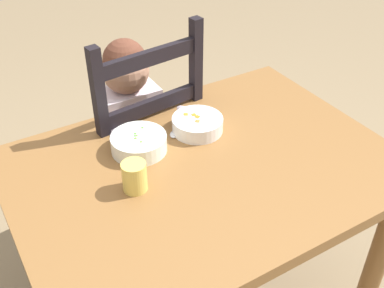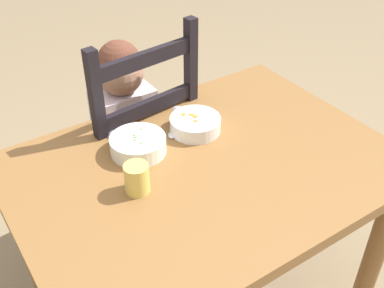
{
  "view_description": "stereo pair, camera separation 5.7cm",
  "coord_description": "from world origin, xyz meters",
  "px_view_note": "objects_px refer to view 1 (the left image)",
  "views": [
    {
      "loc": [
        -0.6,
        -0.93,
        1.59
      ],
      "look_at": [
        -0.02,
        0.05,
        0.76
      ],
      "focal_mm": 43.8,
      "sensor_mm": 36.0,
      "label": 1
    },
    {
      "loc": [
        -0.65,
        -0.89,
        1.59
      ],
      "look_at": [
        -0.02,
        0.05,
        0.76
      ],
      "focal_mm": 43.8,
      "sensor_mm": 36.0,
      "label": 2
    }
  ],
  "objects_px": {
    "child_figure": "(133,122)",
    "bowl_of_peas": "(139,143)",
    "bowl_of_carrots": "(197,124)",
    "spoon": "(176,131)",
    "drinking_cup": "(134,177)",
    "dining_chair": "(137,153)",
    "dining_table": "(205,192)"
  },
  "relations": [
    {
      "from": "child_figure",
      "to": "bowl_of_peas",
      "type": "height_order",
      "value": "child_figure"
    },
    {
      "from": "bowl_of_peas",
      "to": "bowl_of_carrots",
      "type": "bearing_deg",
      "value": 0.01
    },
    {
      "from": "bowl_of_carrots",
      "to": "bowl_of_peas",
      "type": "bearing_deg",
      "value": -179.99
    },
    {
      "from": "spoon",
      "to": "drinking_cup",
      "type": "bearing_deg",
      "value": -141.5
    },
    {
      "from": "child_figure",
      "to": "bowl_of_peas",
      "type": "xyz_separation_m",
      "value": [
        -0.11,
        -0.29,
        0.12
      ]
    },
    {
      "from": "dining_chair",
      "to": "bowl_of_carrots",
      "type": "bearing_deg",
      "value": -71.18
    },
    {
      "from": "dining_chair",
      "to": "child_figure",
      "type": "height_order",
      "value": "dining_chair"
    },
    {
      "from": "dining_table",
      "to": "bowl_of_peas",
      "type": "bearing_deg",
      "value": 130.35
    },
    {
      "from": "dining_table",
      "to": "bowl_of_peas",
      "type": "height_order",
      "value": "bowl_of_peas"
    },
    {
      "from": "child_figure",
      "to": "dining_table",
      "type": "bearing_deg",
      "value": -85.81
    },
    {
      "from": "dining_chair",
      "to": "bowl_of_carrots",
      "type": "xyz_separation_m",
      "value": [
        0.1,
        -0.29,
        0.28
      ]
    },
    {
      "from": "dining_chair",
      "to": "spoon",
      "type": "relative_size",
      "value": 8.79
    },
    {
      "from": "dining_table",
      "to": "spoon",
      "type": "distance_m",
      "value": 0.23
    },
    {
      "from": "dining_table",
      "to": "bowl_of_peas",
      "type": "distance_m",
      "value": 0.26
    },
    {
      "from": "drinking_cup",
      "to": "bowl_of_peas",
      "type": "bearing_deg",
      "value": 60.86
    },
    {
      "from": "spoon",
      "to": "drinking_cup",
      "type": "distance_m",
      "value": 0.3
    },
    {
      "from": "bowl_of_peas",
      "to": "spoon",
      "type": "xyz_separation_m",
      "value": [
        0.15,
        0.03,
        -0.02
      ]
    },
    {
      "from": "child_figure",
      "to": "bowl_of_carrots",
      "type": "relative_size",
      "value": 5.58
    },
    {
      "from": "child_figure",
      "to": "spoon",
      "type": "xyz_separation_m",
      "value": [
        0.04,
        -0.26,
        0.1
      ]
    },
    {
      "from": "dining_chair",
      "to": "bowl_of_peas",
      "type": "xyz_separation_m",
      "value": [
        -0.11,
        -0.29,
        0.28
      ]
    },
    {
      "from": "bowl_of_peas",
      "to": "spoon",
      "type": "relative_size",
      "value": 1.5
    },
    {
      "from": "dining_table",
      "to": "bowl_of_carrots",
      "type": "height_order",
      "value": "bowl_of_carrots"
    },
    {
      "from": "dining_chair",
      "to": "bowl_of_carrots",
      "type": "distance_m",
      "value": 0.41
    },
    {
      "from": "bowl_of_carrots",
      "to": "drinking_cup",
      "type": "height_order",
      "value": "drinking_cup"
    },
    {
      "from": "child_figure",
      "to": "spoon",
      "type": "relative_size",
      "value": 8.08
    },
    {
      "from": "bowl_of_carrots",
      "to": "spoon",
      "type": "bearing_deg",
      "value": 155.8
    },
    {
      "from": "dining_table",
      "to": "drinking_cup",
      "type": "bearing_deg",
      "value": 178.29
    },
    {
      "from": "bowl_of_peas",
      "to": "bowl_of_carrots",
      "type": "distance_m",
      "value": 0.21
    },
    {
      "from": "child_figure",
      "to": "bowl_of_peas",
      "type": "relative_size",
      "value": 5.4
    },
    {
      "from": "child_figure",
      "to": "bowl_of_peas",
      "type": "distance_m",
      "value": 0.34
    },
    {
      "from": "child_figure",
      "to": "dining_chair",
      "type": "bearing_deg",
      "value": 2.24
    },
    {
      "from": "bowl_of_carrots",
      "to": "spoon",
      "type": "height_order",
      "value": "bowl_of_carrots"
    }
  ]
}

